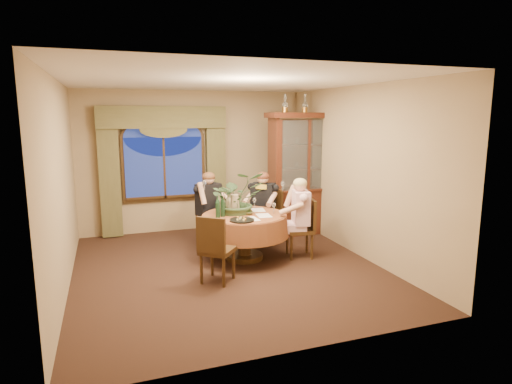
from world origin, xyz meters
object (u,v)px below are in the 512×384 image
object	(u,v)px
oil_lamp_left	(285,103)
chair_back	(212,220)
chair_front_left	(217,249)
person_pink	(301,218)
chair_right	(300,228)
person_scarf	(263,208)
olive_bowl	(248,213)
china_cabinet	(304,174)
oil_lamp_right	(324,104)
chair_back_right	(268,217)
dining_table	(244,237)
oil_lamp_center	(305,104)
person_back	(209,209)
wine_bottle_3	(228,205)
wine_bottle_2	(221,203)
stoneware_vase	(235,204)
wine_bottle_4	(223,206)
centerpiece_plant	(237,177)
wine_bottle_1	(219,205)
wine_bottle_0	(218,207)

from	to	relation	value
oil_lamp_left	chair_back	world-z (taller)	oil_lamp_left
chair_front_left	person_pink	world-z (taller)	person_pink
person_pink	chair_right	bearing A→B (deg)	24.56
person_scarf	olive_bowl	bearing A→B (deg)	94.07
china_cabinet	person_pink	distance (m)	1.62
oil_lamp_right	chair_back_right	world-z (taller)	oil_lamp_right
dining_table	oil_lamp_right	bearing A→B (deg)	29.83
oil_lamp_center	person_scarf	world-z (taller)	oil_lamp_center
person_back	wine_bottle_3	xyz separation A→B (m)	(0.12, -0.87, 0.24)
oil_lamp_center	wine_bottle_3	world-z (taller)	oil_lamp_center
oil_lamp_center	chair_front_left	xyz separation A→B (m)	(-2.25, -1.94, -2.06)
olive_bowl	wine_bottle_2	size ratio (longest dim) A/B	0.45
oil_lamp_left	chair_back_right	xyz separation A→B (m)	(-0.49, -0.42, -2.06)
oil_lamp_right	stoneware_vase	xyz separation A→B (m)	(-2.14, -1.05, -1.63)
oil_lamp_center	wine_bottle_4	xyz separation A→B (m)	(-1.96, -1.20, -1.62)
person_back	wine_bottle_2	size ratio (longest dim) A/B	4.07
wine_bottle_3	oil_lamp_left	bearing A→B (deg)	37.54
chair_front_left	centerpiece_plant	world-z (taller)	centerpiece_plant
chair_right	oil_lamp_left	bearing A→B (deg)	0.13
chair_back	person_back	distance (m)	0.21
chair_front_left	olive_bowl	distance (m)	1.07
oil_lamp_center	chair_right	size ratio (longest dim) A/B	0.35
chair_front_left	wine_bottle_1	world-z (taller)	wine_bottle_1
chair_back_right	chair_front_left	distance (m)	2.03
china_cabinet	person_scarf	world-z (taller)	china_cabinet
chair_back_right	wine_bottle_4	size ratio (longest dim) A/B	2.91
oil_lamp_right	centerpiece_plant	distance (m)	2.60
chair_right	chair_front_left	xyz separation A→B (m)	(-1.55, -0.60, 0.00)
chair_right	wine_bottle_4	distance (m)	1.34
chair_back	dining_table	bearing A→B (deg)	90.00
oil_lamp_left	chair_right	xyz separation A→B (m)	(-0.29, -1.34, -2.06)
dining_table	chair_back_right	xyz separation A→B (m)	(0.69, 0.73, 0.10)
wine_bottle_4	oil_lamp_center	bearing A→B (deg)	31.37
oil_lamp_left	olive_bowl	size ratio (longest dim) A/B	2.28
wine_bottle_1	oil_lamp_center	bearing A→B (deg)	28.30
china_cabinet	olive_bowl	xyz separation A→B (m)	(-1.54, -1.19, -0.41)
china_cabinet	wine_bottle_0	world-z (taller)	china_cabinet
chair_back	chair_front_left	size ratio (longest dim) A/B	1.00
oil_lamp_center	person_scarf	distance (m)	2.17
centerpiece_plant	wine_bottle_0	size ratio (longest dim) A/B	2.95
dining_table	centerpiece_plant	distance (m)	0.97
wine_bottle_2	wine_bottle_1	bearing A→B (deg)	-120.93
oil_lamp_left	person_pink	xyz separation A→B (m)	(-0.28, -1.37, -1.88)
oil_lamp_left	dining_table	bearing A→B (deg)	-135.77
chair_back	person_scarf	xyz separation A→B (m)	(0.92, -0.13, 0.18)
wine_bottle_3	oil_lamp_center	bearing A→B (deg)	30.83
oil_lamp_center	chair_back	world-z (taller)	oil_lamp_center
china_cabinet	chair_right	distance (m)	1.67
stoneware_vase	wine_bottle_4	bearing A→B (deg)	-148.64
oil_lamp_center	stoneware_vase	world-z (taller)	oil_lamp_center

